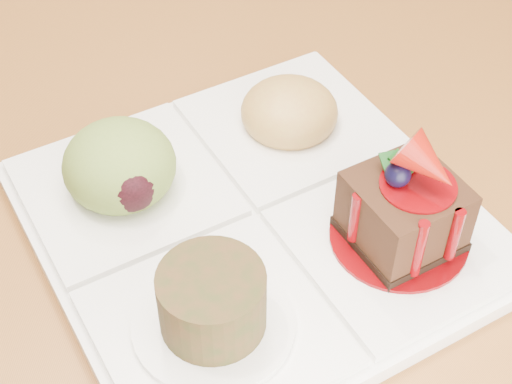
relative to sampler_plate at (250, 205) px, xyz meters
name	(u,v)px	position (x,y,z in m)	size (l,w,h in m)	color
ground	(65,246)	(-0.05, 0.72, -0.77)	(6.00, 6.00, 0.00)	#572F18
sampler_plate	(250,205)	(0.00, 0.00, 0.00)	(0.28, 0.28, 0.10)	white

